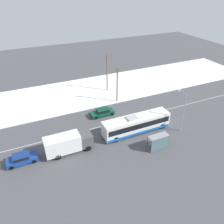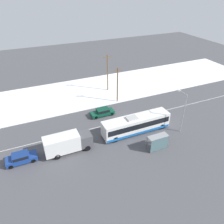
% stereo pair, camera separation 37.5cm
% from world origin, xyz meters
% --- Properties ---
extents(ground_plane, '(120.00, 120.00, 0.00)m').
position_xyz_m(ground_plane, '(0.00, 0.00, 0.00)').
color(ground_plane, '#4C4C51').
extents(snow_lot, '(80.00, 15.56, 0.12)m').
position_xyz_m(snow_lot, '(0.00, 14.33, 0.06)').
color(snow_lot, white).
rests_on(snow_lot, ground_plane).
extents(lane_marking_center, '(60.00, 0.12, 0.00)m').
position_xyz_m(lane_marking_center, '(0.00, 0.00, 0.00)').
color(lane_marking_center, silver).
rests_on(lane_marking_center, ground_plane).
extents(city_bus, '(11.90, 2.57, 3.14)m').
position_xyz_m(city_bus, '(-0.59, -3.83, 1.53)').
color(city_bus, white).
rests_on(city_bus, ground_plane).
extents(box_truck, '(7.13, 2.30, 3.05)m').
position_xyz_m(box_truck, '(-12.49, -4.12, 1.68)').
color(box_truck, silver).
rests_on(box_truck, ground_plane).
extents(sedan_car, '(4.54, 1.80, 1.41)m').
position_xyz_m(sedan_car, '(-3.84, 3.40, 0.77)').
color(sedan_car, '#0F4733').
rests_on(sedan_car, ground_plane).
extents(parked_car_near_truck, '(4.29, 1.80, 1.44)m').
position_xyz_m(parked_car_near_truck, '(-19.12, -3.63, 0.79)').
color(parked_car_near_truck, navy).
rests_on(parked_car_near_truck, ground_plane).
extents(pedestrian_at_stop, '(0.57, 0.25, 1.59)m').
position_xyz_m(pedestrian_at_stop, '(0.82, -8.13, 0.98)').
color(pedestrian_at_stop, '#23232D').
rests_on(pedestrian_at_stop, ground_plane).
extents(bus_shelter, '(3.17, 1.20, 2.40)m').
position_xyz_m(bus_shelter, '(0.26, -9.26, 1.68)').
color(bus_shelter, gray).
rests_on(bus_shelter, ground_plane).
extents(streetlamp, '(0.36, 2.32, 7.16)m').
position_xyz_m(streetlamp, '(6.49, -6.40, 4.51)').
color(streetlamp, '#9EA3A8').
rests_on(streetlamp, ground_plane).
extents(utility_pole_roadside, '(1.80, 0.24, 7.57)m').
position_xyz_m(utility_pole_roadside, '(1.03, 7.18, 3.97)').
color(utility_pole_roadside, brown).
rests_on(utility_pole_roadside, ground_plane).
extents(utility_pole_snowlot, '(1.80, 0.24, 8.50)m').
position_xyz_m(utility_pole_snowlot, '(1.34, 13.18, 4.44)').
color(utility_pole_snowlot, brown).
rests_on(utility_pole_snowlot, ground_plane).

